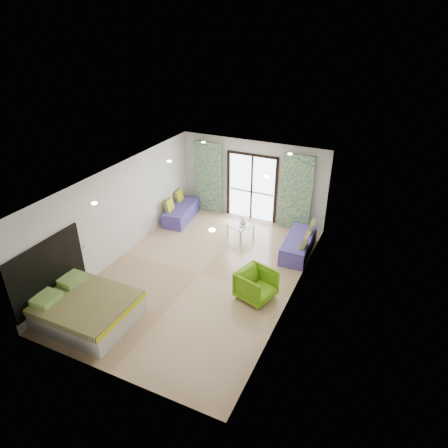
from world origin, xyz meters
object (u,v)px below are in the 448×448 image
at_px(coffee_table, 241,226).
at_px(daybed_right, 299,245).
at_px(armchair, 256,284).
at_px(daybed_left, 181,212).
at_px(bed, 86,309).

bearing_deg(coffee_table, daybed_right, -4.39).
distance_m(coffee_table, armchair, 3.03).
bearing_deg(daybed_left, bed, -91.06).
relative_size(daybed_right, coffee_table, 2.18).
height_order(daybed_right, armchair, daybed_right).
bearing_deg(armchair, daybed_right, 7.55).
bearing_deg(bed, daybed_left, 96.85).
bearing_deg(daybed_right, daybed_left, 171.60).
distance_m(daybed_right, armchair, 2.51).
height_order(daybed_right, coffee_table, daybed_right).
height_order(bed, coffee_table, coffee_table).
bearing_deg(bed, armchair, 36.49).
relative_size(daybed_right, armchair, 2.20).
xyz_separation_m(bed, daybed_left, (-0.64, 5.31, -0.03)).
relative_size(bed, coffee_table, 2.44).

